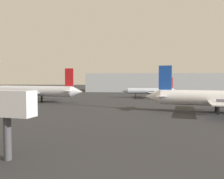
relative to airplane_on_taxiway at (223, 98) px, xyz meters
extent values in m
cylinder|color=white|center=(0.27, -0.07, 0.00)|extent=(27.23, 9.68, 3.46)
cone|color=white|center=(-14.79, 3.53, 0.00)|extent=(4.51, 4.25, 3.46)
cube|color=white|center=(-1.05, 0.25, -0.52)|extent=(9.11, 21.78, 0.23)
cube|color=white|center=(-12.48, 2.98, 0.35)|extent=(4.03, 8.20, 0.15)
cube|color=#1947B2|center=(-12.02, 2.87, 4.59)|extent=(2.99, 0.97, 5.71)
cylinder|color=#4C4C54|center=(0.69, 4.01, -0.69)|extent=(3.13, 2.30, 1.69)
cylinder|color=#4C4C54|center=(-1.20, -3.89, -0.69)|extent=(3.13, 2.30, 1.69)
cube|color=black|center=(-0.61, 2.08, -2.56)|extent=(0.57, 0.57, 1.66)
cube|color=black|center=(-1.48, -1.58, -2.56)|extent=(0.57, 0.57, 1.66)
cylinder|color=silver|center=(-52.35, 20.98, 0.32)|extent=(28.11, 9.90, 3.44)
cone|color=silver|center=(-36.85, 17.26, 0.32)|extent=(4.48, 4.23, 3.44)
cube|color=silver|center=(-50.98, 20.65, -0.20)|extent=(9.46, 25.82, 0.22)
cube|color=silver|center=(-39.14, 17.81, 0.66)|extent=(3.92, 7.97, 0.15)
cube|color=red|center=(-39.58, 17.92, 4.84)|extent=(2.91, 0.95, 5.61)
cylinder|color=#4C4C54|center=(-52.94, 16.10, -0.37)|extent=(3.05, 2.24, 1.64)
cylinder|color=#4C4C54|center=(-50.66, 25.60, -0.37)|extent=(3.05, 2.24, 1.64)
cube|color=black|center=(-61.09, 23.07, -2.40)|extent=(0.55, 0.55, 1.99)
cube|color=black|center=(-51.41, 18.87, -2.40)|extent=(0.55, 0.55, 1.99)
cube|color=black|center=(-50.56, 22.43, -2.40)|extent=(0.55, 0.55, 1.99)
cylinder|color=#B2BCCC|center=(-12.71, 40.92, -0.51)|extent=(17.69, 2.68, 2.37)
cone|color=#B2BCCC|center=(-22.84, 40.74, -0.51)|extent=(2.64, 2.41, 2.37)
cone|color=#B2BCCC|center=(-2.59, 41.10, -0.51)|extent=(2.64, 2.41, 2.37)
cube|color=#B2BCCC|center=(-11.83, 40.94, -0.86)|extent=(4.17, 17.06, 0.18)
cube|color=#B2BCCC|center=(-4.26, 41.07, -0.27)|extent=(1.88, 6.24, 0.12)
cube|color=red|center=(-4.63, 41.06, 2.78)|extent=(2.37, 0.26, 4.21)
cylinder|color=#4C4C54|center=(-12.30, 37.70, -0.98)|extent=(2.24, 1.37, 1.33)
cylinder|color=#4C4C54|center=(-12.42, 44.16, -0.98)|extent=(2.24, 1.37, 1.33)
cube|color=black|center=(-18.36, 40.82, -2.54)|extent=(0.38, 0.38, 1.70)
cube|color=black|center=(-11.81, 39.46, -2.54)|extent=(0.38, 0.38, 1.70)
cube|color=black|center=(-11.86, 42.41, -2.54)|extent=(0.38, 0.38, 1.70)
cylinder|color=#3F3F44|center=(-31.39, -31.08, -1.32)|extent=(0.70, 0.70, 4.14)
cube|color=#999EA3|center=(-2.95, 93.41, 2.21)|extent=(89.36, 27.25, 11.20)
camera|label=1|loc=(-19.81, -50.60, 4.15)|focal=35.62mm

